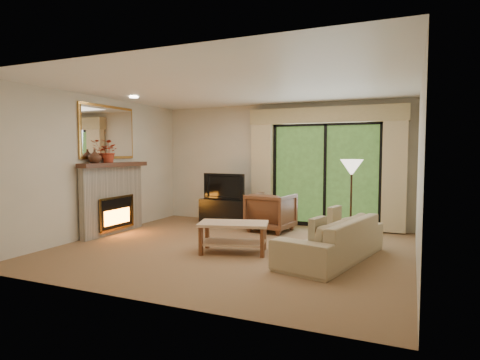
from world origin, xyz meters
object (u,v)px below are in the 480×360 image
at_px(media_console, 226,212).
at_px(coffee_table, 233,237).
at_px(armchair, 271,212).
at_px(sofa, 332,238).

distance_m(media_console, coffee_table, 2.49).
xyz_separation_m(media_console, coffee_table, (1.17, -2.20, -0.04)).
height_order(media_console, coffee_table, media_console).
bearing_deg(armchair, media_console, -8.58).
relative_size(media_console, armchair, 1.32).
bearing_deg(media_console, sofa, -33.44).
bearing_deg(coffee_table, media_console, 101.62).
bearing_deg(sofa, coffee_table, -68.35).
relative_size(media_console, sofa, 0.52).
relative_size(armchair, sofa, 0.39).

